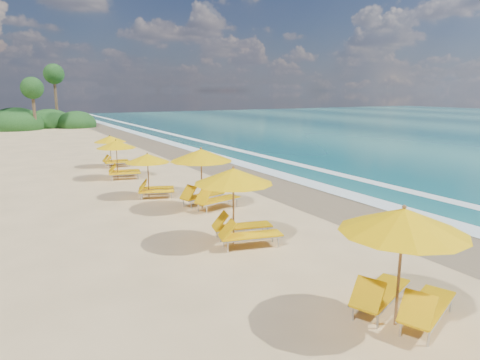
% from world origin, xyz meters
% --- Properties ---
extents(ground, '(160.00, 160.00, 0.00)m').
position_xyz_m(ground, '(0.00, 0.00, 0.00)').
color(ground, '#DBB680').
rests_on(ground, ground).
extents(wet_sand, '(4.00, 160.00, 0.01)m').
position_xyz_m(wet_sand, '(4.00, 0.00, 0.01)').
color(wet_sand, '#816B4D').
rests_on(wet_sand, ground).
extents(surf_foam, '(4.00, 160.00, 0.01)m').
position_xyz_m(surf_foam, '(6.70, 0.00, 0.03)').
color(surf_foam, white).
rests_on(surf_foam, ground).
extents(station_1, '(3.28, 3.24, 2.53)m').
position_xyz_m(station_1, '(-1.38, -9.12, 1.42)').
color(station_1, olive).
rests_on(station_1, ground).
extents(station_2, '(3.03, 2.92, 2.46)m').
position_xyz_m(station_2, '(-1.95, -3.42, 1.38)').
color(station_2, olive).
rests_on(station_2, ground).
extents(station_3, '(3.10, 2.99, 2.50)m').
position_xyz_m(station_3, '(-1.11, 0.86, 1.40)').
color(station_3, olive).
rests_on(station_3, ground).
extents(station_4, '(2.56, 2.51, 2.01)m').
position_xyz_m(station_4, '(-2.39, 3.80, 1.12)').
color(station_4, olive).
rests_on(station_4, ground).
extents(station_5, '(2.60, 2.50, 2.13)m').
position_xyz_m(station_5, '(-2.55, 8.67, 1.19)').
color(station_5, olive).
rests_on(station_5, ground).
extents(station_6, '(2.19, 2.03, 1.99)m').
position_xyz_m(station_6, '(-1.99, 12.63, 1.12)').
color(station_6, olive).
rests_on(station_6, ground).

